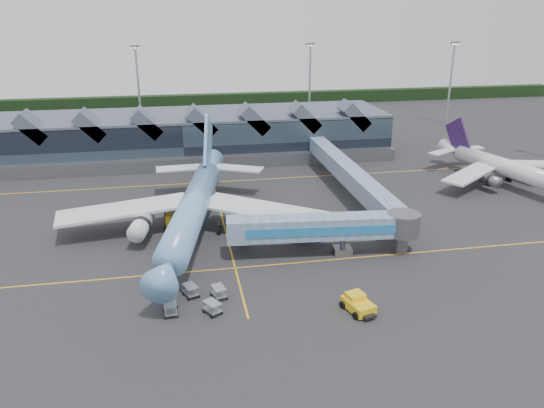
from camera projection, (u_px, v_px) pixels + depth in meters
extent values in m
plane|color=#28282A|center=(229.00, 242.00, 75.52)|extent=(260.00, 260.00, 0.00)
cube|color=gold|center=(235.00, 268.00, 68.16)|extent=(120.00, 0.25, 0.01)
cube|color=gold|center=(213.00, 182.00, 101.30)|extent=(120.00, 0.25, 0.01)
cube|color=gold|center=(222.00, 217.00, 84.73)|extent=(0.25, 60.00, 0.01)
cube|color=black|center=(193.00, 101.00, 176.08)|extent=(260.00, 4.00, 4.00)
cube|color=black|center=(182.00, 136.00, 117.28)|extent=(90.00, 20.00, 9.00)
cube|color=#4E5868|center=(181.00, 115.00, 115.63)|extent=(90.00, 20.00, 0.60)
cube|color=slate|center=(185.00, 164.00, 108.28)|extent=(90.00, 2.50, 2.60)
cube|color=#4E5868|center=(33.00, 127.00, 104.20)|extent=(6.43, 6.00, 6.43)
cube|color=#4E5868|center=(91.00, 125.00, 106.08)|extent=(6.43, 6.00, 6.43)
cube|color=#4E5868|center=(147.00, 123.00, 107.95)|extent=(6.43, 6.00, 6.43)
cube|color=#4E5868|center=(201.00, 121.00, 109.83)|extent=(6.43, 6.00, 6.43)
cube|color=#4E5868|center=(254.00, 119.00, 111.71)|extent=(6.43, 6.00, 6.43)
cube|color=#4E5868|center=(304.00, 117.00, 113.58)|extent=(6.43, 6.00, 6.43)
cube|color=#4E5868|center=(353.00, 115.00, 115.46)|extent=(6.43, 6.00, 6.43)
cylinder|color=#9A9DA2|center=(139.00, 92.00, 135.38)|extent=(0.56, 0.56, 22.00)
cube|color=slate|center=(135.00, 47.00, 131.52)|extent=(2.40, 0.50, 0.90)
cylinder|color=#9A9DA2|center=(310.00, 87.00, 143.06)|extent=(0.56, 0.56, 22.00)
cube|color=slate|center=(311.00, 45.00, 139.19)|extent=(2.40, 0.50, 0.90)
cylinder|color=#9A9DA2|center=(450.00, 84.00, 148.04)|extent=(0.56, 0.56, 22.00)
cube|color=slate|center=(455.00, 43.00, 144.18)|extent=(2.40, 0.50, 0.90)
cylinder|color=#6FA4E1|center=(193.00, 209.00, 75.72)|extent=(10.60, 33.54, 4.12)
cone|color=#6FA4E1|center=(165.00, 273.00, 57.41)|extent=(5.16, 6.42, 4.12)
cube|color=black|center=(163.00, 269.00, 56.44)|extent=(1.60, 0.64, 0.48)
cone|color=#6FA4E1|center=(210.00, 166.00, 94.81)|extent=(5.54, 8.29, 4.12)
cube|color=silver|center=(123.00, 209.00, 77.41)|extent=(19.32, 8.33, 1.36)
cube|color=silver|center=(267.00, 210.00, 77.13)|extent=(19.36, 14.58, 1.36)
cylinder|color=silver|center=(141.00, 226.00, 74.20)|extent=(3.63, 6.11, 2.55)
cylinder|color=silver|center=(241.00, 227.00, 74.00)|extent=(3.63, 6.11, 2.55)
cube|color=#6FA4E1|center=(208.00, 145.00, 91.51)|extent=(2.55, 10.43, 11.35)
cube|color=silver|center=(181.00, 168.00, 93.54)|extent=(8.73, 3.73, 0.27)
cube|color=silver|center=(238.00, 168.00, 93.40)|extent=(9.19, 6.69, 0.27)
cylinder|color=slate|center=(174.00, 283.00, 62.13)|extent=(0.30, 0.30, 2.38)
cylinder|color=slate|center=(172.00, 226.00, 78.25)|extent=(0.30, 0.30, 2.38)
cylinder|color=slate|center=(219.00, 226.00, 78.15)|extent=(0.30, 0.30, 2.38)
cylinder|color=black|center=(174.00, 288.00, 62.39)|extent=(0.78, 1.59, 1.53)
cylinder|color=silver|center=(505.00, 167.00, 98.46)|extent=(9.02, 22.65, 3.23)
cone|color=silver|center=(452.00, 149.00, 110.09)|extent=(4.46, 5.83, 3.23)
cube|color=silver|center=(470.00, 174.00, 96.47)|extent=(13.54, 10.86, 1.08)
cube|color=silver|center=(529.00, 164.00, 102.59)|extent=(13.62, 4.86, 1.08)
cylinder|color=slate|center=(491.00, 180.00, 95.54)|extent=(2.94, 4.26, 2.00)
cylinder|color=slate|center=(530.00, 173.00, 99.62)|extent=(2.94, 4.26, 2.00)
cube|color=#33194D|center=(458.00, 136.00, 107.95)|extent=(2.36, 7.13, 7.87)
cube|color=silver|center=(441.00, 152.00, 107.80)|extent=(6.48, 4.97, 0.27)
cube|color=silver|center=(468.00, 148.00, 110.75)|extent=(6.20, 2.38, 0.27)
cylinder|color=slate|center=(488.00, 181.00, 99.06)|extent=(0.30, 0.30, 1.87)
cylinder|color=slate|center=(509.00, 177.00, 101.29)|extent=(0.30, 0.30, 1.87)
cube|color=#688DAE|center=(321.00, 227.00, 70.52)|extent=(20.63, 4.93, 2.96)
cube|color=#2373B2|center=(323.00, 232.00, 69.05)|extent=(20.36, 2.00, 1.23)
cube|color=#688DAE|center=(237.00, 230.00, 69.57)|extent=(2.95, 3.50, 3.06)
cylinder|color=slate|center=(343.00, 240.00, 71.49)|extent=(0.72, 0.72, 4.04)
cube|color=slate|center=(342.00, 250.00, 72.04)|extent=(2.63, 2.26, 0.92)
cylinder|color=black|center=(335.00, 251.00, 71.99)|extent=(0.49, 0.95, 0.92)
cylinder|color=black|center=(350.00, 251.00, 72.16)|extent=(0.49, 0.95, 0.92)
cylinder|color=slate|center=(403.00, 224.00, 71.48)|extent=(4.49, 4.49, 3.06)
cylinder|color=slate|center=(402.00, 238.00, 72.19)|extent=(1.84, 1.84, 4.04)
cube|color=black|center=(173.00, 218.00, 82.27)|extent=(2.24, 8.04, 0.45)
cube|color=yellow|center=(173.00, 220.00, 79.16)|extent=(2.16, 1.99, 1.96)
cube|color=black|center=(173.00, 219.00, 78.35)|extent=(1.96, 0.16, 0.89)
cylinder|color=#B1B1B5|center=(172.00, 209.00, 82.83)|extent=(2.11, 5.19, 2.05)
sphere|color=#B1B1B5|center=(172.00, 203.00, 85.20)|extent=(1.96, 1.96, 1.96)
sphere|color=#B1B1B5|center=(172.00, 215.00, 80.46)|extent=(1.96, 1.96, 1.96)
cylinder|color=black|center=(166.00, 227.00, 79.69)|extent=(0.32, 0.89, 0.89)
cylinder|color=black|center=(181.00, 226.00, 80.10)|extent=(0.32, 0.89, 0.89)
cylinder|color=black|center=(166.00, 219.00, 82.55)|extent=(0.32, 0.89, 0.89)
cylinder|color=black|center=(180.00, 218.00, 82.96)|extent=(0.32, 0.89, 0.89)
cylinder|color=black|center=(165.00, 214.00, 84.60)|extent=(0.32, 0.89, 0.89)
cylinder|color=black|center=(180.00, 213.00, 85.01)|extent=(0.32, 0.89, 0.89)
cube|color=yellow|center=(358.00, 305.00, 58.34)|extent=(3.25, 4.27, 1.05)
cube|color=yellow|center=(355.00, 296.00, 58.60)|extent=(2.28, 2.13, 0.74)
cube|color=black|center=(369.00, 316.00, 56.76)|extent=(1.64, 1.21, 0.32)
cylinder|color=black|center=(356.00, 316.00, 56.90)|extent=(0.53, 0.89, 0.84)
cylinder|color=black|center=(374.00, 310.00, 57.90)|extent=(0.53, 0.89, 0.84)
cylinder|color=black|center=(343.00, 305.00, 59.01)|extent=(0.53, 0.89, 0.84)
cylinder|color=black|center=(360.00, 300.00, 60.01)|extent=(0.53, 0.89, 0.84)
cube|color=#989AA0|center=(191.00, 292.00, 61.36)|extent=(1.96, 2.36, 0.14)
cube|color=#989AA0|center=(190.00, 286.00, 61.06)|extent=(1.96, 2.36, 0.07)
cylinder|color=black|center=(194.00, 291.00, 62.41)|extent=(0.23, 0.35, 0.33)
cube|color=#989AA0|center=(219.00, 294.00, 61.01)|extent=(1.82, 2.31, 0.14)
cube|color=#989AA0|center=(219.00, 287.00, 60.70)|extent=(1.82, 2.31, 0.07)
cylinder|color=black|center=(222.00, 292.00, 62.04)|extent=(0.20, 0.35, 0.33)
cube|color=#989AA0|center=(170.00, 302.00, 59.42)|extent=(1.56, 2.19, 0.14)
cube|color=#989AA0|center=(169.00, 295.00, 59.11)|extent=(1.56, 2.19, 0.07)
cylinder|color=black|center=(175.00, 300.00, 60.40)|extent=(0.16, 0.34, 0.33)
cube|color=#989AA0|center=(213.00, 309.00, 57.92)|extent=(2.15, 2.40, 0.14)
cube|color=#989AA0|center=(212.00, 303.00, 57.61)|extent=(2.15, 2.40, 0.07)
cylinder|color=black|center=(214.00, 307.00, 58.98)|extent=(0.27, 0.34, 0.33)
cube|color=#989AA0|center=(170.00, 311.00, 57.68)|extent=(1.47, 2.14, 0.14)
cube|color=#989AA0|center=(170.00, 304.00, 57.38)|extent=(1.47, 2.14, 0.07)
cylinder|color=black|center=(176.00, 309.00, 58.64)|extent=(0.14, 0.34, 0.33)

